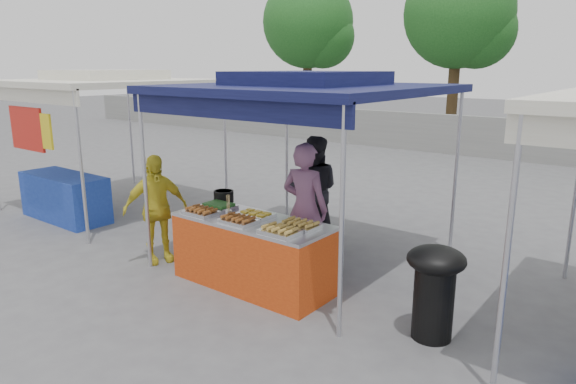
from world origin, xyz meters
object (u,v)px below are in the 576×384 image
Objects in this scene: cooking_pot at (224,196)px; helper_man at (313,190)px; vendor_table at (253,253)px; vendor_woman at (305,209)px; customer_person at (156,209)px; wok_burner at (435,284)px.

cooking_pot is 0.16× the size of helper_man.
vendor_table is 1.05m from cooking_pot.
vendor_woman is 1.22m from helper_man.
vendor_woman is at bearing 19.13° from cooking_pot.
customer_person is at bearing 19.34° from vendor_woman.
vendor_table is 7.49× the size of cooking_pot.
wok_burner is 3.84m from customer_person.
wok_burner is at bearing 155.49° from vendor_woman.
vendor_woman is (-2.00, 0.60, 0.29)m from wok_burner.
vendor_table is at bearing 64.26° from vendor_woman.
vendor_table is at bearing -23.68° from cooking_pot.
vendor_woman is at bearing 162.97° from wok_burner.
customer_person reaches higher than cooking_pot.
vendor_woman is at bearing 90.02° from helper_man.
cooking_pot is at bearing 156.32° from vendor_table.
customer_person is at bearing -142.85° from cooking_pot.
wok_burner is (2.24, 0.15, 0.14)m from vendor_table.
helper_man is 1.09× the size of customer_person.
customer_person is (-1.22, -1.99, -0.07)m from helper_man.
helper_man is at bearing 71.63° from cooking_pot.
helper_man is at bearing -8.45° from customer_person.
helper_man reaches higher than cooking_pot.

